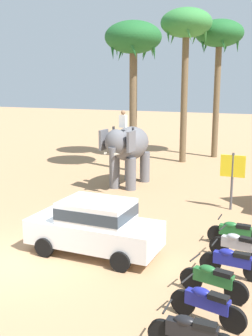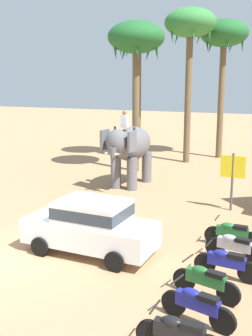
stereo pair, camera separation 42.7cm
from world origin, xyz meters
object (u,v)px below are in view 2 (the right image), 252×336
Objects in this scene: motorcycle_far_in_row at (234,246)px; palm_tree_far_back at (138,42)px; palm_tree_left_of_road at (136,42)px; signboard_yellow at (233,171)px; motorcycle_fourth_in_row at (226,263)px; car_sedan_foreground at (91,224)px; elephant_with_mahout at (130,147)px; palm_tree_behind_elephant at (224,38)px; motorcycle_end_of_row at (232,233)px; motorcycle_mid_row at (206,281)px; palm_tree_near_hut at (190,29)px; motorcycle_second_in_row at (197,305)px; motorcycle_nearest_camera at (179,334)px.

palm_tree_far_back is (-8.99, 14.24, 7.29)m from motorcycle_far_in_row.
signboard_yellow is at bearing -39.65° from palm_tree_left_of_road.
motorcycle_fourth_in_row is 0.21× the size of palm_tree_left_of_road.
signboard_yellow is at bearing 62.66° from car_sedan_foreground.
elephant_with_mahout is at bearing 159.62° from signboard_yellow.
palm_tree_behind_elephant reaches higher than elephant_with_mahout.
motorcycle_end_of_row is at bearing -56.41° from palm_tree_far_back.
motorcycle_far_in_row is at bearing -47.44° from elephant_with_mahout.
palm_tree_far_back is (-5.04, -2.66, -0.28)m from palm_tree_behind_elephant.
motorcycle_far_in_row is at bearing 83.72° from motorcycle_mid_row.
motorcycle_second_in_row is at bearing -73.32° from palm_tree_near_hut.
elephant_with_mahout reaches higher than motorcycle_nearest_camera.
palm_tree_near_hut is (-1.59, -2.59, 0.39)m from palm_tree_behind_elephant.
motorcycle_end_of_row is at bearing -76.81° from palm_tree_behind_elephant.
elephant_with_mahout is 8.71m from motorcycle_end_of_row.
motorcycle_mid_row is 3.53m from motorcycle_end_of_row.
car_sedan_foreground is at bearing -74.48° from elephant_with_mahout.
palm_tree_left_of_road is at bearing 125.90° from motorcycle_far_in_row.
motorcycle_far_in_row is at bearing 87.34° from motorcycle_nearest_camera.
car_sedan_foreground is 17.54m from palm_tree_far_back.
car_sedan_foreground is 17.27m from palm_tree_near_hut.
car_sedan_foreground is 5.38m from motorcycle_nearest_camera.
motorcycle_end_of_row is 16.33m from palm_tree_near_hut.
motorcycle_mid_row and motorcycle_fourth_in_row have the same top height.
motorcycle_second_in_row is 22.21m from palm_tree_behind_elephant.
palm_tree_far_back reaches higher than motorcycle_second_in_row.
motorcycle_nearest_camera is 1.01× the size of motorcycle_second_in_row.
signboard_yellow is (8.02, -9.26, -6.06)m from palm_tree_far_back.
palm_tree_far_back reaches higher than car_sedan_foreground.
elephant_with_mahout is at bearing -96.92° from palm_tree_near_hut.
motorcycle_second_in_row is 2.43m from motorcycle_fourth_in_row.
motorcycle_mid_row is 7.57m from signboard_yellow.
elephant_with_mahout reaches higher than car_sedan_foreground.
motorcycle_far_in_row is (-0.00, 1.22, 0.00)m from motorcycle_fourth_in_row.
car_sedan_foreground is 6.98m from signboard_yellow.
palm_tree_behind_elephant is at bearing 58.37° from palm_tree_near_hut.
motorcycle_end_of_row is 0.19× the size of palm_tree_near_hut.
motorcycle_nearest_camera is at bearing -85.64° from signboard_yellow.
palm_tree_near_hut is at bearing 83.08° from elephant_with_mahout.
palm_tree_behind_elephant is (-3.78, 20.53, 7.57)m from motorcycle_second_in_row.
motorcycle_far_in_row is 0.74× the size of signboard_yellow.
motorcycle_second_in_row and motorcycle_mid_row have the same top height.
elephant_with_mahout is at bearing -71.98° from palm_tree_left_of_road.
elephant_with_mahout reaches higher than motorcycle_far_in_row.
palm_tree_left_of_road reaches higher than motorcycle_second_in_row.
motorcycle_second_in_row is (6.26, -10.65, -1.53)m from elephant_with_mahout.
palm_tree_near_hut reaches higher than motorcycle_second_in_row.
motorcycle_fourth_in_row is at bearing -59.80° from palm_tree_far_back.
motorcycle_nearest_camera is at bearing -89.78° from motorcycle_end_of_row.
car_sedan_foreground is 1.06× the size of elephant_with_mahout.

